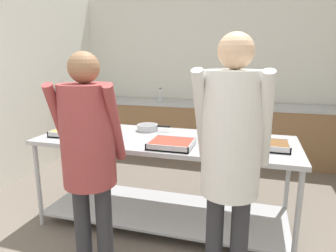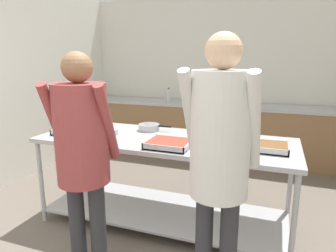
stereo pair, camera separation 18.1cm
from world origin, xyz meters
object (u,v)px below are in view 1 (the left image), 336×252
broccoli_bowl (107,132)px  water_bottle (160,95)px  sauce_pan (148,127)px  plate_stack (218,135)px  serving_tray_roast (260,145)px  serving_tray_greens (172,144)px  guest_serving_left (89,147)px  guest_serving_right (231,148)px  serving_tray_vegetables (73,133)px

broccoli_bowl → water_bottle: 2.26m
sauce_pan → broccoli_bowl: bearing=-136.5°
plate_stack → sauce_pan: bearing=177.3°
serving_tray_roast → water_bottle: size_ratio=2.09×
serving_tray_greens → guest_serving_left: 0.78m
broccoli_bowl → plate_stack: (1.06, 0.27, -0.02)m
plate_stack → serving_tray_greens: bearing=-126.9°
serving_tray_greens → guest_serving_right: (0.55, -0.64, 0.20)m
guest_serving_right → serving_tray_greens: bearing=130.9°
sauce_pan → serving_tray_greens: 0.63m
guest_serving_right → broccoli_bowl: bearing=146.9°
plate_stack → broccoli_bowl: bearing=-165.9°
guest_serving_right → water_bottle: bearing=115.0°
serving_tray_vegetables → broccoli_bowl: (0.33, 0.10, 0.01)m
sauce_pan → serving_tray_roast: 1.18m
guest_serving_right → guest_serving_left: bearing=-179.1°
guest_serving_right → serving_tray_vegetables: bearing=155.5°
serving_tray_vegetables → serving_tray_roast: (1.79, 0.10, 0.00)m
broccoli_bowl → plate_stack: 1.09m
serving_tray_greens → water_bottle: water_bottle is taller
plate_stack → water_bottle: water_bottle is taller
broccoli_bowl → guest_serving_left: size_ratio=0.12×
serving_tray_vegetables → guest_serving_right: guest_serving_right is taller
serving_tray_roast → guest_serving_left: (-1.15, -0.84, 0.13)m
sauce_pan → serving_tray_greens: (0.40, -0.49, -0.01)m
sauce_pan → serving_tray_greens: size_ratio=0.96×
sauce_pan → plate_stack: (0.74, -0.03, -0.02)m
sauce_pan → serving_tray_greens: sauce_pan is taller
broccoli_bowl → sauce_pan: size_ratio=0.55×
broccoli_bowl → serving_tray_greens: size_ratio=0.53×
plate_stack → serving_tray_roast: bearing=-33.9°
serving_tray_vegetables → broccoli_bowl: bearing=16.4°
plate_stack → guest_serving_right: (0.21, -1.09, 0.21)m
serving_tray_vegetables → guest_serving_left: guest_serving_left is taller
water_bottle → serving_tray_greens: bearing=-70.1°
serving_tray_roast → guest_serving_left: size_ratio=0.28×
broccoli_bowl → guest_serving_right: size_ratio=0.11×
serving_tray_roast → water_bottle: (-1.62, 2.25, 0.10)m
sauce_pan → guest_serving_left: 1.15m
plate_stack → water_bottle: bearing=121.7°
sauce_pan → guest_serving_left: (-0.02, -1.14, 0.12)m
sauce_pan → water_bottle: water_bottle is taller
serving_tray_vegetables → sauce_pan: sauce_pan is taller
sauce_pan → guest_serving_right: guest_serving_right is taller
serving_tray_vegetables → serving_tray_roast: 1.79m
sauce_pan → guest_serving_right: size_ratio=0.20×
plate_stack → guest_serving_left: (-0.76, -1.11, 0.14)m
broccoli_bowl → guest_serving_left: guest_serving_left is taller
serving_tray_greens → guest_serving_right: bearing=-49.1°
guest_serving_left → guest_serving_right: 0.97m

